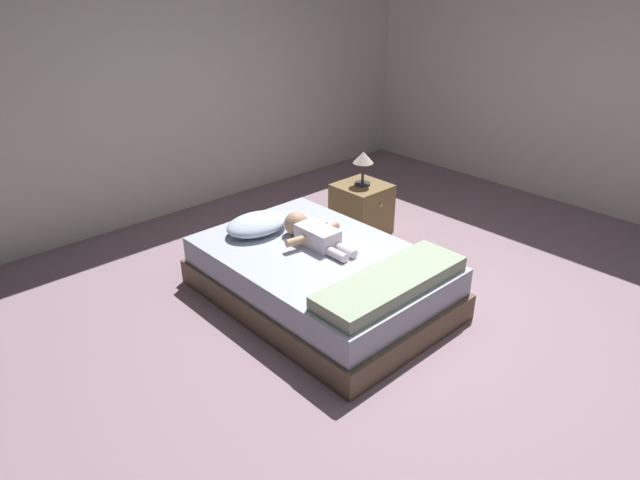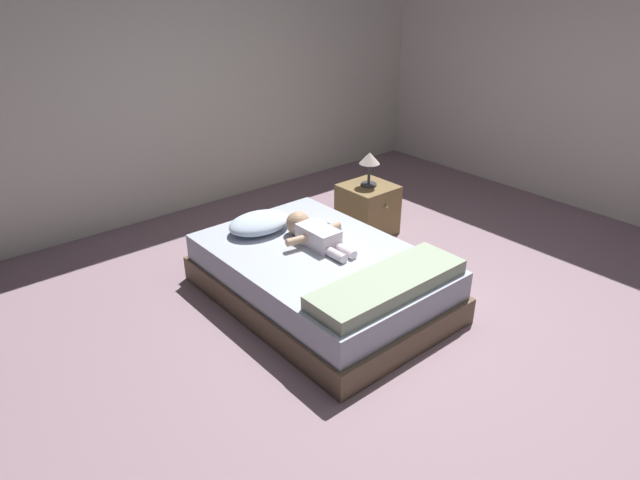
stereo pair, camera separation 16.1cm
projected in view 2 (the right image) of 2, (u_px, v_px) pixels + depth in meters
ground_plane at (416, 340)px, 3.64m from camera, size 8.00×8.00×0.00m
wall_behind_bed at (179, 76)px, 5.13m from camera, size 8.00×0.12×2.57m
bed at (320, 277)px, 4.01m from camera, size 1.22×1.81×0.39m
pillow at (259, 223)px, 4.21m from camera, size 0.50×0.35×0.13m
baby at (312, 233)px, 4.04m from camera, size 0.49×0.66×0.18m
toothbrush at (334, 226)px, 4.30m from camera, size 0.02×0.15×0.02m
nightstand at (368, 209)px, 5.01m from camera, size 0.43×0.46×0.46m
lamp at (370, 161)px, 4.81m from camera, size 0.18×0.18×0.30m
blanket at (388, 284)px, 3.45m from camera, size 1.10×0.36×0.09m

